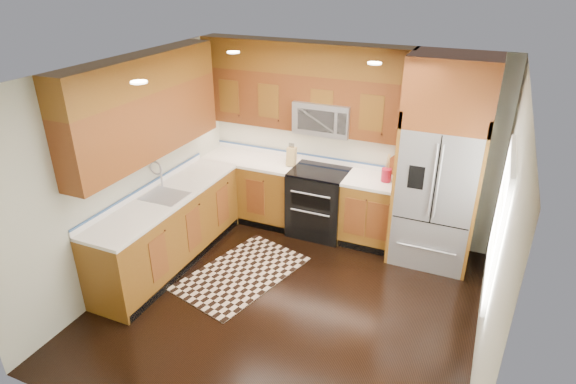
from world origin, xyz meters
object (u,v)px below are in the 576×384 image
at_px(range, 319,202).
at_px(knife_block, 291,156).
at_px(rug, 242,273).
at_px(utensil_crock, 387,172).
at_px(refrigerator, 441,165).

bearing_deg(range, knife_block, 171.97).
bearing_deg(knife_block, rug, -92.44).
xyz_separation_m(rug, utensil_crock, (1.40, 1.39, 1.06)).
distance_m(rug, knife_block, 1.77).
height_order(knife_block, utensil_crock, utensil_crock).
bearing_deg(refrigerator, knife_block, 177.12).
xyz_separation_m(range, knife_block, (-0.44, 0.06, 0.60)).
relative_size(range, rug, 0.59).
height_order(refrigerator, rug, refrigerator).
height_order(refrigerator, knife_block, refrigerator).
bearing_deg(rug, range, 84.60).
bearing_deg(utensil_crock, knife_block, 178.80).
bearing_deg(rug, knife_block, 102.45).
distance_m(knife_block, utensil_crock, 1.34).
bearing_deg(utensil_crock, refrigerator, -6.31).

